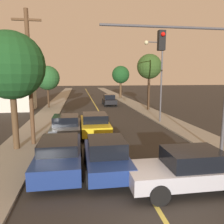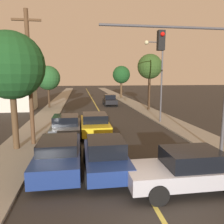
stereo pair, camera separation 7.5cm
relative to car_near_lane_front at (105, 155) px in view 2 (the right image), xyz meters
name	(u,v)px [view 2 (the right image)]	position (x,y,z in m)	size (l,w,h in m)	color
ground_plane	(159,214)	(1.28, -3.12, -0.80)	(200.00, 200.00, 0.00)	#2D2B28
road_surface	(92,99)	(1.28, 32.88, -0.79)	(9.14, 80.00, 0.01)	#2D2B28
sidewalk_left	(61,99)	(-4.54, 32.88, -0.74)	(2.50, 80.00, 0.12)	gray
sidewalk_right	(122,98)	(7.10, 32.88, -0.74)	(2.50, 80.00, 0.12)	gray
car_near_lane_front	(105,155)	(0.00, 0.00, 0.00)	(1.86, 4.09, 1.57)	navy
car_near_lane_second	(95,123)	(0.00, 6.68, -0.01)	(2.06, 4.90, 1.53)	gold
car_outer_lane_front	(59,154)	(-2.01, 0.63, -0.04)	(1.98, 4.85, 1.46)	navy
car_outer_lane_second	(66,126)	(-2.01, 6.03, 0.00)	(2.02, 4.11, 1.56)	#474C51
car_far_oncoming	(110,100)	(3.34, 22.76, -0.01)	(1.86, 4.00, 1.58)	black
car_crossing_right	(188,169)	(2.86, -1.84, -0.02)	(4.52, 1.93, 1.51)	#A5A8B2
traffic_signal_mast	(199,66)	(4.71, 1.08, 3.86)	(6.47, 0.42, 6.55)	#47474C
streetlamp_right	(158,71)	(5.81, 9.77, 3.89)	(1.72, 0.36, 7.13)	#47474C
utility_pole_left	(30,76)	(-3.89, 4.45, 3.37)	(1.60, 0.24, 7.78)	#513823
tree_left_near	(11,66)	(-4.67, 3.68, 3.93)	(3.64, 3.64, 6.44)	#4C3823
tree_left_far	(48,78)	(-5.08, 20.75, 3.21)	(3.14, 3.14, 5.47)	#3D2B1C
tree_right_near	(150,67)	(7.46, 17.03, 4.55)	(2.99, 2.99, 6.77)	#3D2B1C
tree_right_far	(121,75)	(7.08, 33.35, 3.75)	(3.39, 3.39, 6.16)	#4C3823
domed_building_left	(16,80)	(-8.88, 19.88, 3.00)	(4.17, 4.17, 8.37)	beige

